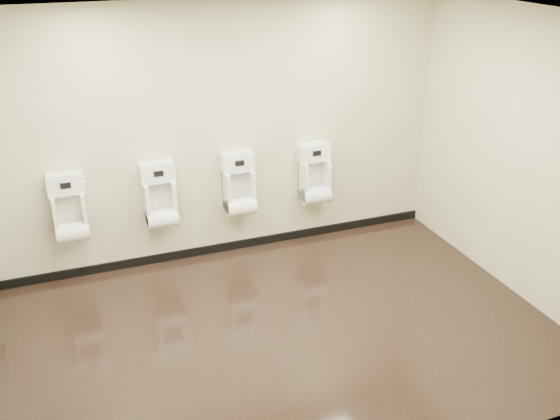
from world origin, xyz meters
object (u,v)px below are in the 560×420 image
(urinal_0, at_px, (70,212))
(urinal_2, at_px, (239,188))
(urinal_3, at_px, (314,178))
(urinal_1, at_px, (160,200))

(urinal_0, height_order, urinal_2, same)
(urinal_0, xyz_separation_m, urinal_2, (1.79, 0.00, 0.00))
(urinal_2, distance_m, urinal_3, 0.91)
(urinal_1, distance_m, urinal_3, 1.78)
(urinal_2, xyz_separation_m, urinal_3, (0.91, 0.00, 0.00))
(urinal_0, height_order, urinal_3, same)
(urinal_0, bearing_deg, urinal_3, 0.00)
(urinal_0, xyz_separation_m, urinal_1, (0.91, 0.00, 0.00))
(urinal_2, bearing_deg, urinal_1, 180.00)
(urinal_1, xyz_separation_m, urinal_3, (1.78, 0.00, 0.00))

